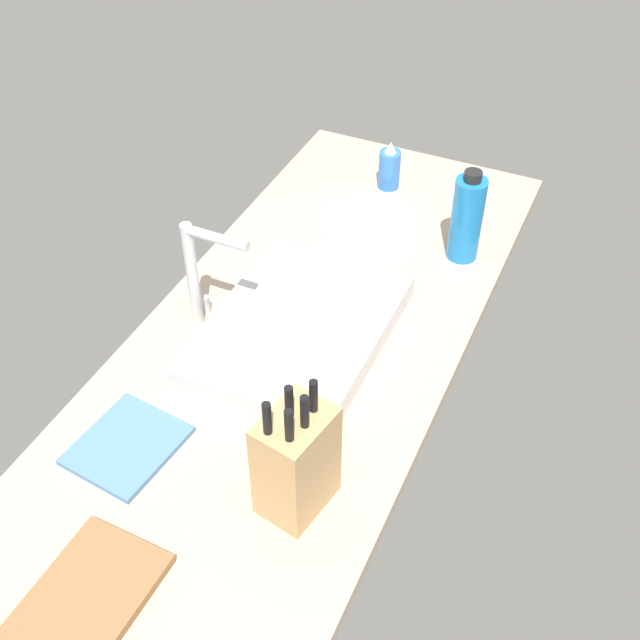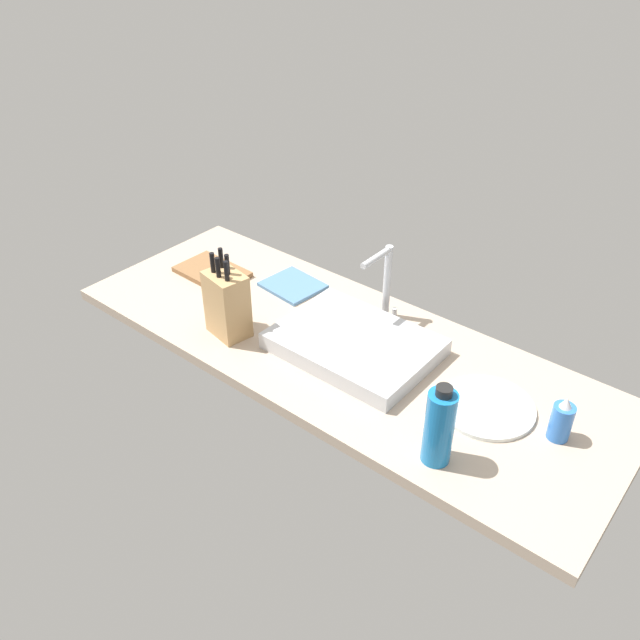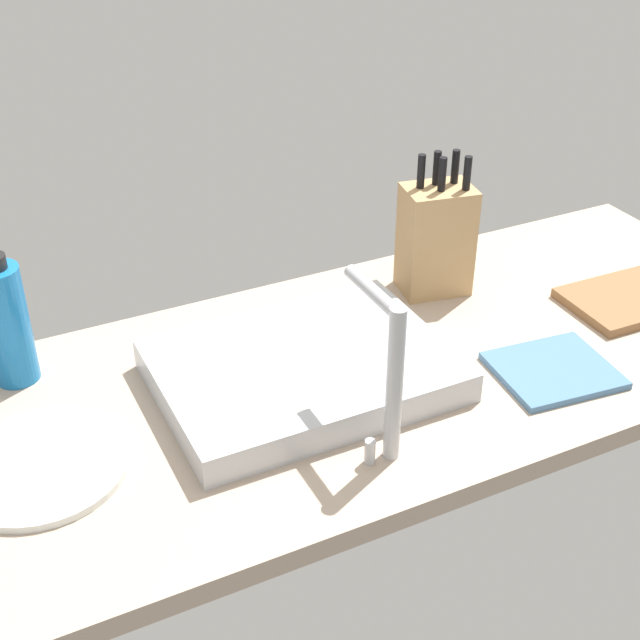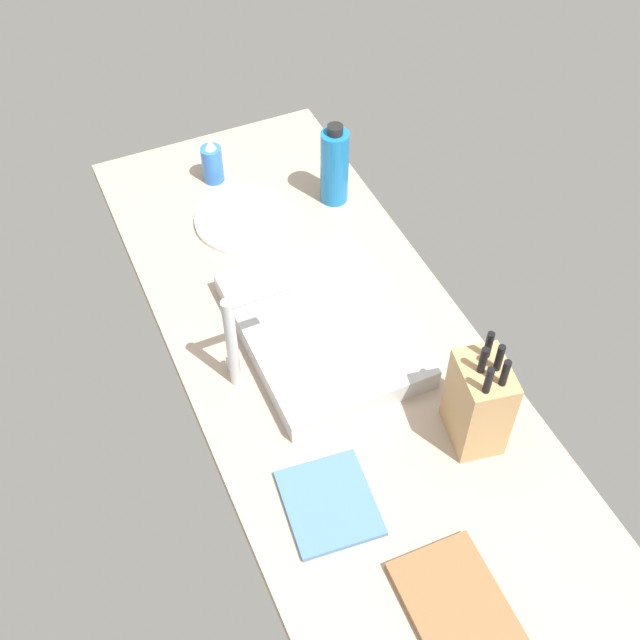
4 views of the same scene
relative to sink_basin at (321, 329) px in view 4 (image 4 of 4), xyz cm
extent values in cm
cube|color=tan|center=(-6.18, -0.05, -4.34)|extent=(173.46, 64.29, 3.50)
cube|color=#B7BABF|center=(0.00, 0.00, 0.00)|extent=(45.99, 33.65, 5.17)
cylinder|color=#B7BABF|center=(-3.83, 21.52, 9.88)|extent=(2.40, 2.40, 24.94)
cylinder|color=#B7BABF|center=(-3.83, 14.80, 21.35)|extent=(2.00, 13.44, 2.00)
cylinder|color=#B7BABF|center=(-0.33, 21.52, -0.59)|extent=(1.60, 1.60, 4.00)
cube|color=tan|center=(-35.45, -17.04, 7.81)|extent=(14.03, 11.41, 20.79)
cylinder|color=black|center=(-39.09, -17.94, 21.35)|extent=(1.63, 1.63, 6.28)
cylinder|color=black|center=(-39.26, -14.40, 21.35)|extent=(1.63, 1.63, 6.28)
cylinder|color=black|center=(-35.77, -18.88, 21.35)|extent=(1.63, 1.63, 6.28)
cylinder|color=black|center=(-35.03, -15.93, 21.35)|extent=(1.63, 1.63, 6.28)
cylinder|color=black|center=(-32.40, -18.76, 21.35)|extent=(1.63, 1.63, 6.28)
cube|color=brown|center=(-66.11, 4.02, -1.69)|extent=(25.23, 17.12, 1.80)
cylinder|color=blue|center=(61.18, 3.66, 2.46)|extent=(5.55, 5.55, 10.10)
cone|color=silver|center=(61.18, 3.66, 8.91)|extent=(3.05, 3.05, 2.80)
cylinder|color=#1970B7|center=(41.12, -22.23, 7.57)|extent=(7.17, 7.17, 20.31)
cylinder|color=black|center=(41.12, -22.23, 18.83)|extent=(3.94, 3.94, 2.20)
cylinder|color=silver|center=(42.49, 1.96, -1.99)|extent=(25.44, 25.44, 1.20)
cube|color=teal|center=(-38.21, 15.67, -1.99)|extent=(20.39, 18.33, 1.20)
camera|label=1|loc=(-105.48, -53.42, 111.35)|focal=44.65mm
camera|label=2|loc=(89.86, -125.62, 114.33)|focal=36.39mm
camera|label=3|loc=(48.73, 104.69, 81.70)|focal=49.38mm
camera|label=4|loc=(-103.04, 46.87, 134.50)|focal=44.89mm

